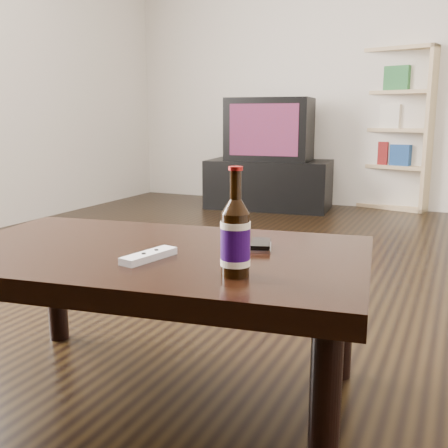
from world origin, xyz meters
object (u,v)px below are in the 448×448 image
at_px(phone, 261,245).
at_px(bookshelf, 392,126).
at_px(coffee_table, 154,270).
at_px(remote, 149,256).
at_px(tv_stand, 269,184).
at_px(tv, 270,129).
at_px(beer_bottle, 235,238).

bearing_deg(phone, bookshelf, 73.03).
distance_m(coffee_table, phone, 0.32).
xyz_separation_m(bookshelf, phone, (0.11, -3.71, -0.28)).
xyz_separation_m(coffee_table, remote, (0.05, -0.10, 0.07)).
relative_size(tv_stand, bookshelf, 0.77).
relative_size(bookshelf, remote, 7.84).
bearing_deg(remote, tv_stand, 115.99).
bearing_deg(coffee_table, tv_stand, 104.08).
xyz_separation_m(tv_stand, bookshelf, (1.00, 0.56, 0.52)).
relative_size(tv_stand, coffee_table, 0.85).
height_order(coffee_table, remote, remote).
xyz_separation_m(tv, coffee_table, (0.83, -3.29, -0.32)).
height_order(tv, phone, tv).
distance_m(tv, beer_bottle, 3.62).
height_order(bookshelf, phone, bookshelf).
height_order(coffee_table, beer_bottle, beer_bottle).
relative_size(bookshelf, phone, 11.17).
xyz_separation_m(bookshelf, coffee_table, (-0.17, -3.86, -0.35)).
bearing_deg(tv, remote, -81.50).
distance_m(tv_stand, remote, 3.51).
xyz_separation_m(tv, bookshelf, (1.00, 0.56, 0.02)).
bearing_deg(bookshelf, remote, -76.74).
xyz_separation_m(tv, beer_bottle, (1.14, -3.43, -0.17)).
bearing_deg(bookshelf, tv, -135.52).
bearing_deg(coffee_table, tv, 104.09).
bearing_deg(bookshelf, phone, -73.29).
height_order(coffee_table, phone, phone).
bearing_deg(tv, coffee_table, -81.84).
bearing_deg(tv_stand, remote, -81.51).
bearing_deg(tv_stand, beer_bottle, -77.51).
bearing_deg(coffee_table, remote, -64.90).
xyz_separation_m(tv_stand, phone, (1.10, -3.15, 0.24)).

